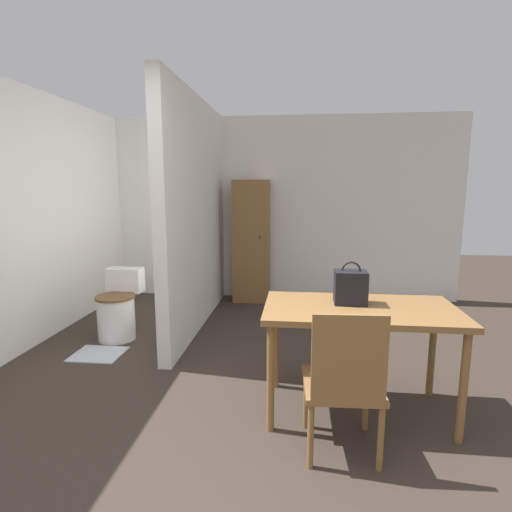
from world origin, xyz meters
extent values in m
cube|color=white|center=(0.00, 3.97, 1.25)|extent=(5.23, 0.12, 2.50)
cube|color=white|center=(-2.18, 1.95, 1.25)|extent=(0.12, 4.91, 2.50)
cube|color=white|center=(-0.67, 2.69, 1.25)|extent=(0.12, 2.42, 2.50)
cube|color=brown|center=(0.88, 1.00, 0.74)|extent=(1.28, 0.70, 0.04)
cylinder|color=brown|center=(0.30, 0.72, 0.36)|extent=(0.05, 0.05, 0.72)
cylinder|color=brown|center=(1.46, 0.72, 0.36)|extent=(0.05, 0.05, 0.72)
cylinder|color=brown|center=(0.30, 1.29, 0.36)|extent=(0.05, 0.05, 0.72)
cylinder|color=brown|center=(1.46, 1.29, 0.36)|extent=(0.05, 0.05, 0.72)
cube|color=brown|center=(0.72, 0.59, 0.40)|extent=(0.46, 0.46, 0.04)
cube|color=brown|center=(0.73, 0.38, 0.66)|extent=(0.40, 0.05, 0.48)
cylinder|color=brown|center=(0.52, 0.77, 0.19)|extent=(0.04, 0.04, 0.38)
cylinder|color=brown|center=(0.90, 0.79, 0.19)|extent=(0.04, 0.04, 0.38)
cylinder|color=brown|center=(0.54, 0.39, 0.19)|extent=(0.04, 0.04, 0.38)
cylinder|color=brown|center=(0.92, 0.41, 0.19)|extent=(0.04, 0.04, 0.38)
cylinder|color=white|center=(-1.40, 2.12, 0.22)|extent=(0.37, 0.37, 0.44)
cylinder|color=brown|center=(-1.40, 2.12, 0.45)|extent=(0.40, 0.40, 0.02)
cube|color=white|center=(-1.40, 2.37, 0.57)|extent=(0.37, 0.18, 0.26)
cube|color=black|center=(0.82, 1.08, 0.87)|extent=(0.22, 0.16, 0.23)
torus|color=black|center=(0.82, 1.08, 0.99)|extent=(0.13, 0.01, 0.13)
cube|color=brown|center=(-0.19, 3.71, 0.82)|extent=(0.48, 0.35, 1.65)
sphere|color=black|center=(-0.06, 3.52, 0.91)|extent=(0.02, 0.02, 0.02)
cube|color=#B2BCC6|center=(-1.40, 1.71, 0.01)|extent=(0.45, 0.38, 0.01)
camera|label=1|loc=(0.46, -1.63, 1.54)|focal=28.00mm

